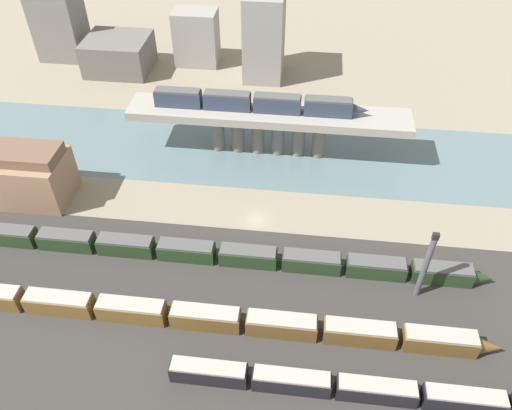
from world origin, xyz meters
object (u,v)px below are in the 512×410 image
at_px(warehouse_building, 13,173).
at_px(signal_tower, 425,266).
at_px(train_yard_mid, 214,319).
at_px(train_yard_far, 225,254).
at_px(train_on_bridge, 258,103).
at_px(train_yard_near, 386,392).

height_order(warehouse_building, signal_tower, signal_tower).
xyz_separation_m(train_yard_mid, signal_tower, (33.27, 10.39, 5.33)).
bearing_deg(warehouse_building, train_yard_far, -16.14).
bearing_deg(train_yard_mid, signal_tower, 17.35).
height_order(train_on_bridge, signal_tower, train_on_bridge).
distance_m(train_on_bridge, signal_tower, 50.02).
distance_m(train_yard_near, train_yard_far, 35.66).
relative_size(train_yard_near, train_yard_mid, 0.72).
distance_m(train_on_bridge, train_yard_near, 63.94).
bearing_deg(train_on_bridge, warehouse_building, -155.79).
distance_m(train_yard_far, signal_tower, 34.53).
bearing_deg(train_yard_near, train_on_bridge, 113.42).
relative_size(train_yard_near, signal_tower, 4.36).
height_order(train_on_bridge, train_yard_mid, train_on_bridge).
xyz_separation_m(train_yard_near, signal_tower, (6.86, 19.66, 5.46)).
xyz_separation_m(train_on_bridge, train_yard_far, (-2.02, -34.53, -11.13)).
distance_m(train_yard_far, warehouse_building, 47.54).
height_order(train_yard_mid, train_yard_far, train_yard_mid).
relative_size(train_yard_near, train_yard_far, 0.68).
height_order(train_yard_near, warehouse_building, warehouse_building).
xyz_separation_m(train_on_bridge, train_yard_mid, (-1.38, -48.51, -11.01)).
bearing_deg(train_yard_near, train_yard_far, 139.32).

